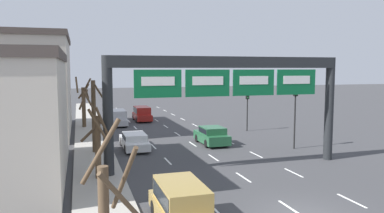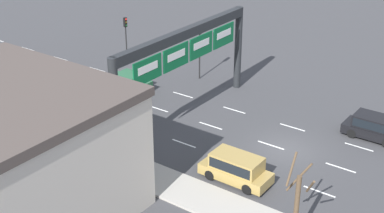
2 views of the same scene
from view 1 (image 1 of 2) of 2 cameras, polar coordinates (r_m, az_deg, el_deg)
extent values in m
cube|color=white|center=(21.01, -0.52, -11.50)|extent=(0.12, 2.00, 0.01)
cube|color=white|center=(25.67, -3.71, -8.30)|extent=(0.12, 2.00, 0.01)
cube|color=white|center=(30.44, -5.88, -6.07)|extent=(0.12, 2.00, 0.01)
cube|color=white|center=(35.27, -7.45, -4.45)|extent=(0.12, 2.00, 0.01)
cube|color=white|center=(40.14, -8.63, -3.22)|extent=(0.12, 2.00, 0.01)
cube|color=white|center=(45.04, -9.56, -2.25)|extent=(0.12, 2.00, 0.01)
cube|color=white|center=(49.96, -10.30, -1.47)|extent=(0.12, 2.00, 0.01)
cube|color=white|center=(54.90, -10.91, -0.84)|extent=(0.12, 2.00, 0.01)
cube|color=white|center=(59.84, -11.41, -0.30)|extent=(0.12, 2.00, 0.01)
cube|color=white|center=(17.96, 14.77, -14.76)|extent=(0.12, 2.00, 0.01)
cube|color=white|center=(22.13, 7.85, -10.65)|extent=(0.12, 2.00, 0.01)
cube|color=white|center=(26.60, 3.29, -7.80)|extent=(0.12, 2.00, 0.01)
cube|color=white|center=(31.22, 0.10, -5.74)|extent=(0.12, 2.00, 0.01)
cube|color=white|center=(35.95, -2.24, -4.21)|extent=(0.12, 2.00, 0.01)
cube|color=white|center=(40.74, -4.03, -3.03)|extent=(0.12, 2.00, 0.01)
cube|color=white|center=(45.58, -5.44, -2.10)|extent=(0.12, 2.00, 0.01)
cube|color=white|center=(50.44, -6.57, -1.35)|extent=(0.12, 2.00, 0.01)
cube|color=white|center=(55.34, -7.51, -0.73)|extent=(0.12, 2.00, 0.01)
cube|color=white|center=(60.25, -8.29, -0.21)|extent=(0.12, 2.00, 0.01)
cube|color=white|center=(19.81, 23.14, -13.06)|extent=(0.12, 2.00, 0.01)
cube|color=white|center=(23.66, 15.23, -9.72)|extent=(0.12, 2.00, 0.01)
cube|color=white|center=(27.88, 9.72, -7.23)|extent=(0.12, 2.00, 0.01)
cube|color=white|center=(32.33, 5.73, -5.37)|extent=(0.12, 2.00, 0.01)
cube|color=white|center=(36.91, 2.73, -3.95)|extent=(0.12, 2.00, 0.01)
cube|color=white|center=(41.59, 0.41, -2.84)|extent=(0.12, 2.00, 0.01)
cube|color=white|center=(46.34, -1.43, -1.95)|extent=(0.12, 2.00, 0.01)
cube|color=white|center=(51.13, -2.93, -1.22)|extent=(0.12, 2.00, 0.01)
cube|color=white|center=(55.97, -4.17, -0.62)|extent=(0.12, 2.00, 0.01)
cube|color=white|center=(60.83, -5.22, -0.12)|extent=(0.12, 2.00, 0.01)
cylinder|color=#232628|center=(21.78, -12.68, -1.61)|extent=(0.59, 0.59, 6.99)
cylinder|color=#232628|center=(27.20, 20.17, -0.37)|extent=(0.59, 0.59, 6.99)
cube|color=#232628|center=(23.34, 5.69, 6.73)|extent=(14.80, 0.60, 0.70)
cube|color=#0C6033|center=(21.68, -5.20, 3.48)|extent=(2.79, 0.08, 1.62)
cube|color=white|center=(21.63, -5.18, 3.86)|extent=(1.95, 0.02, 0.52)
cube|color=#0C6033|center=(22.50, 2.41, 3.58)|extent=(2.79, 0.08, 1.62)
cube|color=white|center=(22.45, 2.45, 3.95)|extent=(1.95, 0.02, 0.52)
cube|color=#0C6033|center=(23.68, 9.38, 3.62)|extent=(2.79, 0.08, 1.62)
cube|color=white|center=(23.63, 9.43, 3.97)|extent=(1.95, 0.02, 0.52)
cube|color=#0C6033|center=(25.17, 15.61, 3.61)|extent=(2.79, 0.08, 1.62)
cube|color=white|center=(25.13, 15.67, 3.94)|extent=(1.95, 0.02, 0.52)
cube|color=silver|center=(29.74, -8.82, -5.44)|extent=(1.80, 4.87, 0.58)
cube|color=silver|center=(29.36, -8.75, -4.54)|extent=(1.65, 2.53, 0.48)
cube|color=black|center=(29.36, -8.75, -4.54)|extent=(1.69, 2.33, 0.34)
cylinder|color=black|center=(31.10, -10.68, -5.28)|extent=(0.22, 0.66, 0.66)
cylinder|color=black|center=(31.31, -7.72, -5.16)|extent=(0.22, 0.66, 0.66)
cylinder|color=black|center=(28.25, -10.02, -6.39)|extent=(0.22, 0.66, 0.66)
cylinder|color=black|center=(28.48, -6.77, -6.24)|extent=(0.22, 0.66, 0.66)
cube|color=#235B38|center=(31.14, 2.99, -4.72)|extent=(1.88, 4.09, 0.74)
cube|color=#235B38|center=(30.80, 3.15, -3.62)|extent=(1.73, 2.12, 0.54)
cube|color=black|center=(30.80, 3.15, -3.62)|extent=(1.77, 1.95, 0.39)
cylinder|color=black|center=(32.05, 0.80, -4.85)|extent=(0.22, 0.66, 0.66)
cylinder|color=black|center=(32.60, 3.67, -4.68)|extent=(0.22, 0.66, 0.66)
cylinder|color=black|center=(29.77, 2.25, -5.68)|extent=(0.22, 0.66, 0.66)
cylinder|color=black|center=(30.36, 5.30, -5.47)|extent=(0.22, 0.66, 0.66)
cube|color=#B7B7BC|center=(42.18, -11.28, -2.14)|extent=(1.81, 4.67, 0.62)
cube|color=#B7B7BC|center=(42.04, -11.29, -1.13)|extent=(1.67, 3.27, 0.89)
cube|color=black|center=(42.04, -11.29, -1.13)|extent=(1.70, 3.01, 0.64)
cylinder|color=black|center=(43.52, -12.53, -2.16)|extent=(0.22, 0.66, 0.66)
cylinder|color=black|center=(43.67, -10.39, -2.09)|extent=(0.22, 0.66, 0.66)
cylinder|color=black|center=(40.75, -12.22, -2.69)|extent=(0.22, 0.66, 0.66)
cylinder|color=black|center=(40.91, -9.93, -2.61)|extent=(0.22, 0.66, 0.66)
cube|color=#A88947|center=(15.51, -1.70, -15.85)|extent=(1.81, 4.39, 0.66)
cube|color=#A88947|center=(15.20, -1.66, -13.20)|extent=(1.67, 3.07, 0.89)
cube|color=black|center=(15.20, -1.66, -13.20)|extent=(1.70, 2.83, 0.64)
cylinder|color=black|center=(16.61, -5.76, -15.12)|extent=(0.22, 0.66, 0.66)
cylinder|color=black|center=(16.98, -0.15, -14.62)|extent=(0.22, 0.66, 0.66)
cube|color=maroon|center=(45.16, -7.63, -1.51)|extent=(1.79, 4.46, 0.69)
cube|color=maroon|center=(45.03, -7.63, -0.56)|extent=(1.64, 3.12, 0.84)
cube|color=black|center=(45.03, -7.63, -0.56)|extent=(1.68, 2.87, 0.60)
cylinder|color=black|center=(46.38, -8.87, -1.60)|extent=(0.22, 0.66, 0.66)
cylinder|color=black|center=(46.63, -6.92, -1.54)|extent=(0.22, 0.66, 0.66)
cylinder|color=black|center=(43.76, -8.38, -2.04)|extent=(0.22, 0.66, 0.66)
cylinder|color=black|center=(44.02, -6.31, -1.96)|extent=(0.22, 0.66, 0.66)
cylinder|color=black|center=(37.93, 8.41, -1.29)|extent=(0.12, 0.12, 3.22)
cube|color=black|center=(37.73, 8.46, 1.81)|extent=(0.30, 0.24, 0.90)
sphere|color=red|center=(37.60, 8.55, 2.25)|extent=(0.20, 0.20, 0.20)
sphere|color=#412F0C|center=(37.61, 8.54, 1.80)|extent=(0.20, 0.20, 0.20)
sphere|color=#0E3515|center=(37.64, 8.53, 1.34)|extent=(0.20, 0.20, 0.20)
cylinder|color=black|center=(30.21, 15.38, -2.38)|extent=(0.12, 0.12, 4.13)
cube|color=black|center=(29.97, 15.51, 2.39)|extent=(0.30, 0.24, 0.90)
sphere|color=#3D0E0C|center=(29.84, 15.66, 2.95)|extent=(0.20, 0.20, 0.20)
sphere|color=gold|center=(29.86, 15.64, 2.37)|extent=(0.20, 0.20, 0.20)
sphere|color=#0E3515|center=(29.88, 15.62, 1.80)|extent=(0.20, 0.20, 0.20)
cylinder|color=brown|center=(21.53, -14.15, -6.03)|extent=(0.33, 0.33, 3.51)
cylinder|color=brown|center=(20.98, -13.52, -2.30)|extent=(0.84, 0.70, 1.73)
cylinder|color=brown|center=(20.83, -14.12, -2.82)|extent=(1.11, 0.19, 1.88)
cylinder|color=brown|center=(21.93, -15.12, -3.73)|extent=(1.27, 0.82, 1.05)
cylinder|color=brown|center=(9.07, -10.31, -10.79)|extent=(0.59, 1.12, 1.74)
cylinder|color=brown|center=(8.46, -10.81, -13.41)|extent=(1.06, 0.82, 1.38)
cylinder|color=brown|center=(9.08, -13.75, -6.63)|extent=(0.98, 0.14, 1.54)
cylinder|color=brown|center=(40.74, -16.16, -0.10)|extent=(0.40, 0.40, 4.15)
cylinder|color=brown|center=(40.99, -16.42, 1.86)|extent=(0.92, 0.50, 1.05)
cylinder|color=brown|center=(40.92, -15.90, 2.49)|extent=(0.86, 0.72, 1.27)
cylinder|color=brown|center=(40.50, -17.15, 3.19)|extent=(0.33, 1.42, 1.64)
cylinder|color=brown|center=(40.47, -15.73, 1.97)|extent=(0.54, 0.91, 1.28)
cylinder|color=brown|center=(41.09, -15.88, 2.80)|extent=(1.22, 0.77, 2.02)
cylinder|color=brown|center=(28.22, -14.72, -1.46)|extent=(0.32, 0.32, 5.26)
cylinder|color=brown|center=(27.73, -15.40, 0.76)|extent=(0.91, 0.82, 1.51)
cylinder|color=brown|center=(28.37, -16.21, 1.04)|extent=(0.75, 1.53, 1.37)
cylinder|color=brown|center=(27.68, -13.87, 2.00)|extent=(0.98, 1.06, 1.45)
camera|label=2|loc=(23.35, -110.44, 28.24)|focal=50.00mm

